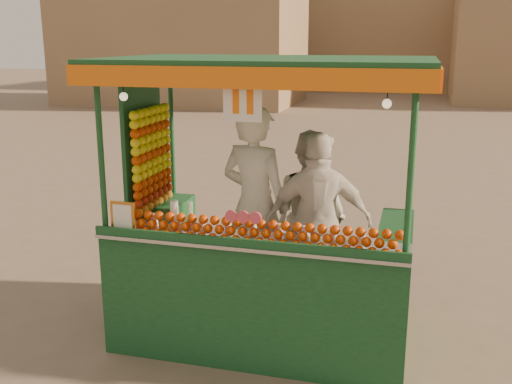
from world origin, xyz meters
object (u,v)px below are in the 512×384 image
(vendor_left, at_px, (255,205))
(vendor_middle, at_px, (311,214))
(juice_cart, at_px, (257,252))
(vendor_right, at_px, (318,222))

(vendor_left, bearing_deg, vendor_middle, -133.44)
(juice_cart, height_order, vendor_right, juice_cart)
(vendor_middle, bearing_deg, vendor_right, 149.87)
(vendor_left, distance_m, vendor_middle, 0.58)
(juice_cart, distance_m, vendor_middle, 0.67)
(juice_cart, height_order, vendor_left, juice_cart)
(vendor_middle, bearing_deg, vendor_left, 67.54)
(vendor_right, bearing_deg, juice_cart, 1.70)
(juice_cart, relative_size, vendor_left, 1.51)
(juice_cart, bearing_deg, vendor_middle, 45.46)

